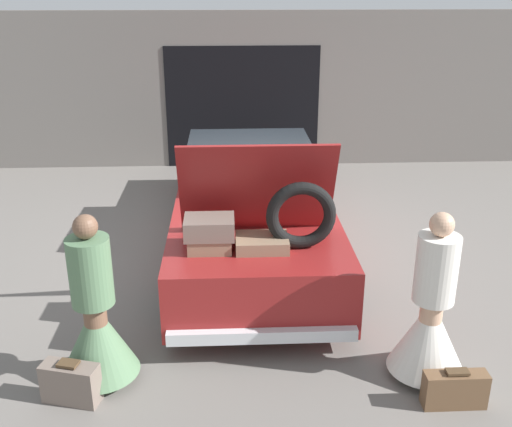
{
  "coord_description": "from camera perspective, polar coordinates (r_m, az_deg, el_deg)",
  "views": [
    {
      "loc": [
        -0.28,
        -7.26,
        3.3
      ],
      "look_at": [
        0.0,
        -1.42,
        1.0
      ],
      "focal_mm": 42.0,
      "sensor_mm": 36.0,
      "label": 1
    }
  ],
  "objects": [
    {
      "name": "person_right",
      "position": [
        5.46,
        16.24,
        -9.83
      ],
      "size": [
        0.67,
        0.67,
        1.56
      ],
      "rotation": [
        0.0,
        0.0,
        1.78
      ],
      "color": "tan",
      "rests_on": "ground_plane"
    },
    {
      "name": "car",
      "position": [
        7.74,
        -0.51,
        1.09
      ],
      "size": [
        1.87,
        5.24,
        1.86
      ],
      "color": "maroon",
      "rests_on": "ground_plane"
    },
    {
      "name": "ground_plane",
      "position": [
        7.98,
        -0.49,
        -3.0
      ],
      "size": [
        40.0,
        40.0,
        0.0
      ],
      "primitive_type": "plane",
      "color": "slate"
    },
    {
      "name": "suitcase_beside_left_person",
      "position": [
        5.39,
        -17.23,
        -15.15
      ],
      "size": [
        0.51,
        0.31,
        0.38
      ],
      "color": "#75665B",
      "rests_on": "ground_plane"
    },
    {
      "name": "suitcase_beside_right_person",
      "position": [
        5.38,
        18.41,
        -15.61
      ],
      "size": [
        0.52,
        0.15,
        0.35
      ],
      "color": "brown",
      "rests_on": "ground_plane"
    },
    {
      "name": "garage_wall_back",
      "position": [
        11.17,
        -1.3,
        11.6
      ],
      "size": [
        12.0,
        0.14,
        2.8
      ],
      "color": "slate",
      "rests_on": "ground_plane"
    },
    {
      "name": "person_left",
      "position": [
        5.38,
        -14.97,
        -10.17
      ],
      "size": [
        0.68,
        0.68,
        1.56
      ],
      "rotation": [
        0.0,
        0.0,
        -1.82
      ],
      "color": "brown",
      "rests_on": "ground_plane"
    }
  ]
}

